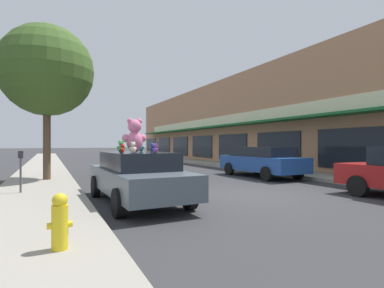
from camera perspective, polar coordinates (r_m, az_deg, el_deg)
name	(u,v)px	position (r m, az deg, el deg)	size (l,w,h in m)	color
ground_plane	(248,194)	(9.90, 10.58, -9.43)	(260.00, 260.00, 0.00)	#333335
sidewalk_near	(34,210)	(8.04, -27.82, -11.12)	(2.54, 90.00, 0.14)	gray
sidewalk_far	(369,182)	(14.31, 30.72, -6.23)	(2.54, 90.00, 0.14)	gray
storefront_row	(267,124)	(29.38, 14.18, 3.71)	(12.51, 41.38, 7.08)	tan
plush_art_car	(137,175)	(8.44, -10.35, -5.92)	(2.05, 4.76, 1.39)	#4C5660
teddy_bear_giant	(135,136)	(8.34, -10.89, 1.52)	(0.69, 0.42, 0.94)	pink
teddy_bear_green	(121,147)	(7.99, -13.37, -0.52)	(0.24, 0.19, 0.33)	green
teddy_bear_teal	(141,147)	(9.00, -9.70, -0.49)	(0.21, 0.22, 0.32)	teal
teddy_bear_purple	(155,148)	(7.42, -7.04, -0.85)	(0.16, 0.18, 0.25)	purple
teddy_bear_cream	(133,148)	(7.39, -11.17, -0.71)	(0.22, 0.14, 0.29)	beige
teddy_bear_red	(122,148)	(7.89, -13.11, -0.83)	(0.15, 0.17, 0.24)	red
teddy_bear_blue	(152,147)	(8.77, -7.63, -0.66)	(0.18, 0.18, 0.27)	blue
teddy_bear_black	(155,147)	(8.25, -7.04, -0.59)	(0.22, 0.14, 0.30)	black
parked_car_far_center	(261,160)	(15.12, 13.03, -3.05)	(2.00, 4.79, 1.48)	#1E4793
street_tree	(47,71)	(14.28, -25.91, 12.41)	(3.80, 3.80, 6.47)	brown
fire_hydrant	(60,221)	(4.71, -23.87, -13.30)	(0.33, 0.22, 0.79)	yellow
parking_meter	(21,166)	(10.53, -29.84, -3.66)	(0.14, 0.10, 1.27)	#4C4C51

